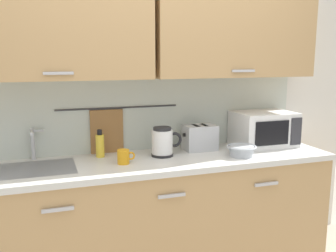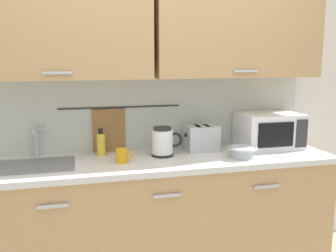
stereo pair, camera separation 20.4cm
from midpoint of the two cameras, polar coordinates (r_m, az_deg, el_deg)
name	(u,v)px [view 1 (the left image)]	position (r m, az deg, el deg)	size (l,w,h in m)	color
counter_unit	(156,218)	(2.77, -4.01, -13.86)	(2.53, 0.64, 0.90)	tan
back_wall_assembly	(147,67)	(2.76, -5.33, 8.86)	(3.70, 0.41, 2.50)	silver
sink_faucet	(33,140)	(2.74, -21.89, -1.97)	(0.09, 0.17, 0.22)	#B2B5BA
microwave	(264,129)	(3.05, 12.47, -0.44)	(0.46, 0.35, 0.27)	white
electric_kettle	(163,142)	(2.67, -2.99, -2.46)	(0.23, 0.16, 0.21)	black
dish_soap_bottle	(100,145)	(2.70, -12.45, -2.85)	(0.06, 0.06, 0.20)	yellow
mug_near_sink	(124,157)	(2.51, -9.07, -4.66)	(0.12, 0.08, 0.09)	orange
mixing_bowl	(241,150)	(2.70, 8.99, -3.65)	(0.21, 0.21, 0.08)	#A5ADB7
toaster	(200,137)	(2.85, 2.80, -1.75)	(0.26, 0.17, 0.19)	#B7BABF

